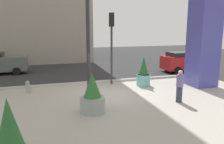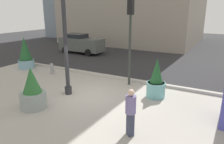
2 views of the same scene
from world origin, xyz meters
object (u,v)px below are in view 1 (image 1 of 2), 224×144
potted_plant_near_left (10,136)px  traffic_light_far_side (112,37)px  potted_plant_curbside (144,74)px  potted_plant_by_pillar (92,96)px  pedestrian_on_sidewalk (180,85)px  art_pillar_blue (203,44)px  lamp_post (88,37)px  fire_hydrant (28,87)px  car_intersection (184,62)px

potted_plant_near_left → traffic_light_far_side: 10.17m
potted_plant_curbside → potted_plant_by_pillar: (-4.34, -3.78, -0.03)m
pedestrian_on_sidewalk → art_pillar_blue: bearing=37.2°
potted_plant_near_left → lamp_post: bearing=59.2°
potted_plant_curbside → potted_plant_near_left: (-7.34, -7.24, 0.16)m
potted_plant_curbside → lamp_post: bearing=-156.8°
fire_hydrant → potted_plant_curbside: bearing=-3.9°
lamp_post → potted_plant_near_left: size_ratio=3.36×
lamp_post → potted_plant_by_pillar: lamp_post is taller
pedestrian_on_sidewalk → traffic_light_far_side: bearing=114.8°
potted_plant_by_pillar → fire_hydrant: (-2.99, 4.27, -0.40)m
potted_plant_by_pillar → potted_plant_curbside: bearing=41.0°
potted_plant_near_left → pedestrian_on_sidewalk: size_ratio=1.20×
lamp_post → art_pillar_blue: lamp_post is taller
lamp_post → potted_plant_curbside: (4.07, 1.75, -2.54)m
potted_plant_by_pillar → car_intersection: potted_plant_by_pillar is taller
traffic_light_far_side → car_intersection: 8.30m
potted_plant_near_left → traffic_light_far_side: bearing=56.8°
traffic_light_far_side → car_intersection: size_ratio=1.20×
potted_plant_by_pillar → traffic_light_far_side: traffic_light_far_side is taller
potted_plant_curbside → traffic_light_far_side: 3.27m
potted_plant_curbside → traffic_light_far_side: traffic_light_far_side is taller
lamp_post → art_pillar_blue: 7.85m
art_pillar_blue → car_intersection: 5.35m
lamp_post → fire_hydrant: size_ratio=9.14×
potted_plant_near_left → potted_plant_by_pillar: 4.59m
potted_plant_curbside → art_pillar_blue: bearing=-16.3°
potted_plant_near_left → fire_hydrant: 7.76m
potted_plant_curbside → pedestrian_on_sidewalk: 3.72m
art_pillar_blue → potted_plant_near_left: (-11.07, -6.16, -1.86)m
fire_hydrant → traffic_light_far_side: (5.41, 0.56, 2.86)m
pedestrian_on_sidewalk → lamp_post: bearing=155.8°
art_pillar_blue → car_intersection: art_pillar_blue is taller
lamp_post → potted_plant_by_pillar: size_ratio=3.70×
art_pillar_blue → potted_plant_near_left: size_ratio=2.77×
potted_plant_near_left → car_intersection: bearing=39.6°
potted_plant_by_pillar → pedestrian_on_sidewalk: (4.62, 0.07, 0.17)m
pedestrian_on_sidewalk → potted_plant_near_left: bearing=-155.1°
potted_plant_near_left → pedestrian_on_sidewalk: potted_plant_near_left is taller
potted_plant_by_pillar → traffic_light_far_side: size_ratio=0.38×
art_pillar_blue → fire_hydrant: art_pillar_blue is taller
potted_plant_near_left → car_intersection: 16.88m
art_pillar_blue → car_intersection: bearing=67.4°
lamp_post → traffic_light_far_side: bearing=52.4°
potted_plant_curbside → car_intersection: 6.66m
art_pillar_blue → potted_plant_near_left: bearing=-150.9°
art_pillar_blue → potted_plant_near_left: 12.81m
art_pillar_blue → pedestrian_on_sidewalk: size_ratio=3.32×
fire_hydrant → car_intersection: (12.98, 3.03, 0.54)m
art_pillar_blue → pedestrian_on_sidewalk: art_pillar_blue is taller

